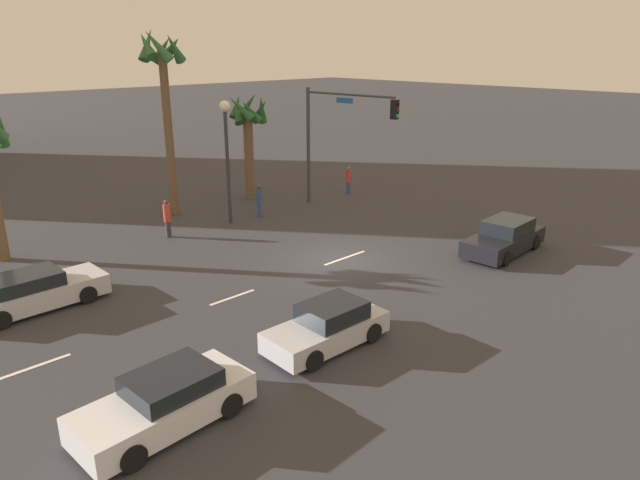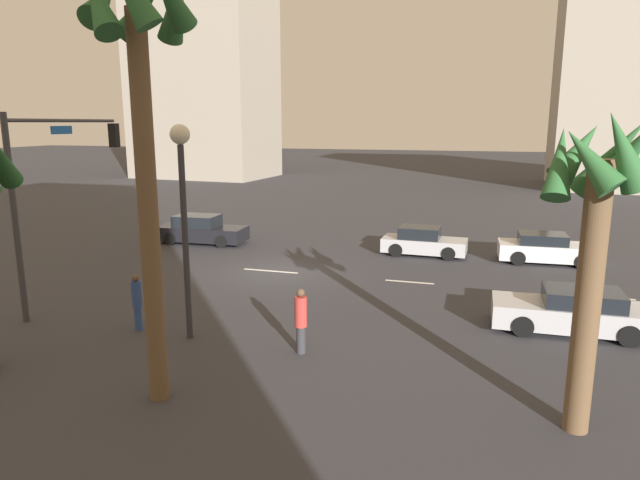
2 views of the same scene
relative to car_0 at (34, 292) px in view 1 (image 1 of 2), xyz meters
The scene contains 15 objects.
ground_plane 11.83m from the car_0, 20.02° to the right, with size 220.00×220.00×0.00m, color #333338.
lane_stripe_1 4.37m from the car_0, 110.85° to the right, with size 2.24×0.14×0.01m, color silver.
lane_stripe_2 6.86m from the car_0, 36.27° to the right, with size 1.95×0.14×0.01m, color silver.
lane_stripe_3 12.21m from the car_0, 19.38° to the right, with size 2.48×0.14×0.01m, color silver.
car_0 is the anchor object (origin of this frame).
car_1 19.12m from the car_0, 26.16° to the right, with size 4.73×2.09×1.49m.
car_2 10.56m from the car_0, 58.39° to the right, with size 4.02×1.88×1.37m.
car_3 9.08m from the car_0, 90.24° to the right, with size 4.37×2.06×1.35m.
traffic_signal 17.52m from the car_0, ahead, with size 0.74×6.21×6.61m.
streetlamp 12.22m from the car_0, 18.93° to the left, with size 0.56×0.56×6.25m.
pedestrian_0 20.47m from the car_0, 10.96° to the left, with size 0.43×0.43×1.68m.
pedestrian_1 13.36m from the car_0, 15.90° to the left, with size 0.42×0.42×1.77m.
pedestrian_2 8.44m from the car_0, 27.65° to the left, with size 0.42×0.42×1.86m.
palm_tree_1 17.09m from the car_0, 25.69° to the left, with size 2.77×2.72×6.31m.
palm_tree_2 13.84m from the car_0, 36.89° to the left, with size 2.43×2.68×9.73m.
Camera 1 is at (-16.66, -16.14, 8.75)m, focal length 32.23 mm.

